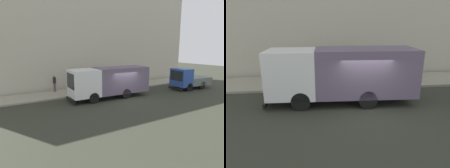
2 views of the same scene
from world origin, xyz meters
The scene contains 6 objects.
ground centered at (0.00, 0.00, 0.00)m, with size 80.00×80.00×0.00m, color #2D3025.
sidewalk centered at (4.72, 0.00, 0.08)m, with size 3.43×30.00×0.15m, color gray.
large_utility_truck centered at (1.08, 1.05, 1.65)m, with size 2.61×7.86×2.90m.
pedestrian_walking centered at (5.79, 5.02, 1.08)m, with size 0.39×0.39×1.73m.
traffic_cone_orange centered at (3.89, 3.65, 0.47)m, with size 0.45×0.45×0.64m, color orange.
street_sign_post centered at (3.31, 1.48, 1.55)m, with size 0.44×0.08×2.35m.
Camera 2 is at (-9.40, 2.38, 4.24)m, focal length 32.97 mm.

